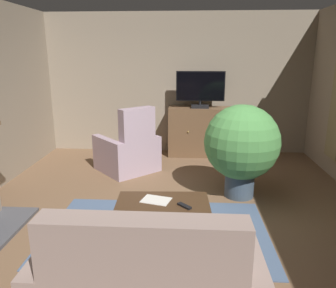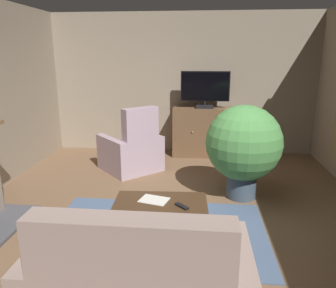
% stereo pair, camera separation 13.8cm
% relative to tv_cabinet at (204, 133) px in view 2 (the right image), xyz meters
% --- Properties ---
extents(ground_plane, '(5.92, 7.02, 0.04)m').
position_rel_tv_cabinet_xyz_m(ground_plane, '(-0.46, -2.91, -0.49)').
color(ground_plane, brown).
extents(wall_back, '(5.92, 0.10, 2.81)m').
position_rel_tv_cabinet_xyz_m(wall_back, '(-0.46, 0.35, 0.94)').
color(wall_back, gray).
rests_on(wall_back, ground_plane).
extents(rug_central, '(2.54, 1.62, 0.01)m').
position_rel_tv_cabinet_xyz_m(rug_central, '(-0.56, -3.09, -0.46)').
color(rug_central, slate).
rests_on(rug_central, ground_plane).
extents(tv_cabinet, '(1.23, 0.48, 0.98)m').
position_rel_tv_cabinet_xyz_m(tv_cabinet, '(0.00, 0.00, 0.00)').
color(tv_cabinet, '#4A3523').
rests_on(tv_cabinet, ground_plane).
extents(television, '(0.94, 0.20, 0.71)m').
position_rel_tv_cabinet_xyz_m(television, '(-0.00, -0.05, 0.89)').
color(television, black).
rests_on(television, tv_cabinet).
extents(coffee_table, '(1.02, 0.61, 0.47)m').
position_rel_tv_cabinet_xyz_m(coffee_table, '(-0.48, -3.29, -0.05)').
color(coffee_table, '#422B19').
rests_on(coffee_table, ground_plane).
extents(tv_remote, '(0.15, 0.16, 0.02)m').
position_rel_tv_cabinet_xyz_m(tv_remote, '(-0.25, -3.39, 0.02)').
color(tv_remote, black).
rests_on(tv_remote, coffee_table).
extents(folded_newspaper, '(0.35, 0.29, 0.01)m').
position_rel_tv_cabinet_xyz_m(folded_newspaper, '(-0.56, -3.25, 0.01)').
color(folded_newspaper, silver).
rests_on(folded_newspaper, coffee_table).
extents(armchair_beside_cabinet, '(1.24, 1.24, 1.16)m').
position_rel_tv_cabinet_xyz_m(armchair_beside_cabinet, '(-1.26, -1.02, -0.12)').
color(armchair_beside_cabinet, '#AD93A3').
rests_on(armchair_beside_cabinet, ground_plane).
extents(potted_plant_small_fern_corner, '(1.06, 1.06, 1.34)m').
position_rel_tv_cabinet_xyz_m(potted_plant_small_fern_corner, '(0.53, -1.99, 0.31)').
color(potted_plant_small_fern_corner, '#3D4C5B').
rests_on(potted_plant_small_fern_corner, ground_plane).
extents(cat, '(0.31, 0.65, 0.21)m').
position_rel_tv_cabinet_xyz_m(cat, '(-1.51, -3.20, -0.37)').
color(cat, beige).
rests_on(cat, ground_plane).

